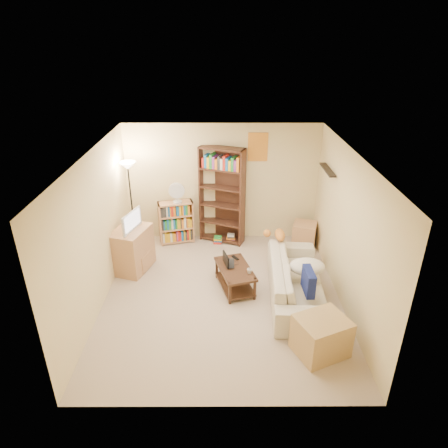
# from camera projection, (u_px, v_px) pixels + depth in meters

# --- Properties ---
(room) EXTENTS (4.50, 4.54, 2.52)m
(room) POSITION_uv_depth(u_px,v_px,m) (222.00, 210.00, 6.18)
(room) COLOR tan
(room) RESTS_ON ground
(sofa) EXTENTS (2.34, 1.13, 0.65)m
(sofa) POSITION_uv_depth(u_px,v_px,m) (297.00, 280.00, 6.75)
(sofa) COLOR beige
(sofa) RESTS_ON ground
(navy_pillow) EXTENTS (0.15, 0.43, 0.39)m
(navy_pillow) POSITION_uv_depth(u_px,v_px,m) (308.00, 281.00, 6.18)
(navy_pillow) COLOR navy
(navy_pillow) RESTS_ON sofa
(cream_blanket) EXTENTS (0.60, 0.43, 0.26)m
(cream_blanket) POSITION_uv_depth(u_px,v_px,m) (307.00, 267.00, 6.69)
(cream_blanket) COLOR silver
(cream_blanket) RESTS_ON sofa
(tabby_cat) EXTENTS (0.51, 0.21, 0.18)m
(tabby_cat) POSITION_uv_depth(u_px,v_px,m) (278.00, 234.00, 7.36)
(tabby_cat) COLOR orange
(tabby_cat) RESTS_ON sofa
(coffee_table) EXTENTS (0.76, 1.04, 0.42)m
(coffee_table) POSITION_uv_depth(u_px,v_px,m) (235.00, 275.00, 6.99)
(coffee_table) COLOR #412919
(coffee_table) RESTS_ON ground
(laptop) EXTENTS (0.35, 0.23, 0.03)m
(laptop) POSITION_uv_depth(u_px,v_px,m) (233.00, 264.00, 7.03)
(laptop) COLOR black
(laptop) RESTS_ON coffee_table
(laptop_screen) EXTENTS (0.10, 0.30, 0.21)m
(laptop_screen) POSITION_uv_depth(u_px,v_px,m) (226.00, 259.00, 6.94)
(laptop_screen) COLOR white
(laptop_screen) RESTS_ON laptop
(mug) EXTENTS (0.14, 0.14, 0.08)m
(mug) POSITION_uv_depth(u_px,v_px,m) (249.00, 271.00, 6.76)
(mug) COLOR silver
(mug) RESTS_ON coffee_table
(tv_remote) EXTENTS (0.13, 0.17, 0.02)m
(tv_remote) POSITION_uv_depth(u_px,v_px,m) (235.00, 258.00, 7.22)
(tv_remote) COLOR black
(tv_remote) RESTS_ON coffee_table
(tv_stand) EXTENTS (0.77, 0.91, 0.83)m
(tv_stand) POSITION_uv_depth(u_px,v_px,m) (132.00, 249.00, 7.51)
(tv_stand) COLOR tan
(tv_stand) RESTS_ON ground
(television) EXTENTS (0.68, 0.45, 0.36)m
(television) POSITION_uv_depth(u_px,v_px,m) (129.00, 221.00, 7.25)
(television) COLOR black
(television) RESTS_ON tv_stand
(tall_bookshelf) EXTENTS (0.98, 0.63, 2.06)m
(tall_bookshelf) POSITION_uv_depth(u_px,v_px,m) (222.00, 194.00, 8.25)
(tall_bookshelf) COLOR #432319
(tall_bookshelf) RESTS_ON ground
(short_bookshelf) EXTENTS (0.76, 0.46, 0.92)m
(short_bookshelf) POSITION_uv_depth(u_px,v_px,m) (176.00, 222.00, 8.48)
(short_bookshelf) COLOR tan
(short_bookshelf) RESTS_ON ground
(desk_fan) EXTENTS (0.33, 0.18, 0.44)m
(desk_fan) POSITION_uv_depth(u_px,v_px,m) (177.00, 193.00, 8.13)
(desk_fan) COLOR silver
(desk_fan) RESTS_ON short_bookshelf
(floor_lamp) EXTENTS (0.32, 0.32, 1.89)m
(floor_lamp) POSITION_uv_depth(u_px,v_px,m) (129.00, 181.00, 7.71)
(floor_lamp) COLOR black
(floor_lamp) RESTS_ON ground
(side_table) EXTENTS (0.58, 0.58, 0.53)m
(side_table) POSITION_uv_depth(u_px,v_px,m) (304.00, 235.00, 8.36)
(side_table) COLOR tan
(side_table) RESTS_ON ground
(end_cabinet) EXTENTS (0.85, 0.80, 0.57)m
(end_cabinet) POSITION_uv_depth(u_px,v_px,m) (321.00, 336.00, 5.57)
(end_cabinet) COLOR tan
(end_cabinet) RESTS_ON ground
(book_stacks) EXTENTS (0.46, 0.19, 0.19)m
(book_stacks) POSITION_uv_depth(u_px,v_px,m) (225.00, 239.00, 8.60)
(book_stacks) COLOR red
(book_stacks) RESTS_ON ground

